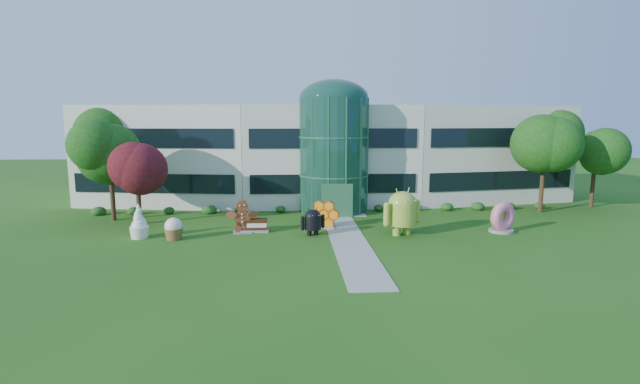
{
  "coord_description": "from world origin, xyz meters",
  "views": [
    {
      "loc": [
        -3.91,
        -28.43,
        7.96
      ],
      "look_at": [
        -1.61,
        6.0,
        2.6
      ],
      "focal_mm": 26.0,
      "sensor_mm": 36.0,
      "label": 1
    }
  ],
  "objects_px": {
    "donut": "(502,217)",
    "gingerbread": "(242,216)",
    "android_black": "(313,220)",
    "android_green": "(402,209)"
  },
  "relations": [
    {
      "from": "android_black",
      "to": "donut",
      "type": "xyz_separation_m",
      "value": [
        13.58,
        0.01,
        0.04
      ]
    },
    {
      "from": "android_black",
      "to": "gingerbread",
      "type": "xyz_separation_m",
      "value": [
        -4.97,
        0.95,
        0.13
      ]
    },
    {
      "from": "donut",
      "to": "gingerbread",
      "type": "distance_m",
      "value": 18.57
    },
    {
      "from": "android_green",
      "to": "android_black",
      "type": "height_order",
      "value": "android_green"
    },
    {
      "from": "android_green",
      "to": "donut",
      "type": "distance_m",
      "value": 7.39
    },
    {
      "from": "android_black",
      "to": "gingerbread",
      "type": "distance_m",
      "value": 5.06
    },
    {
      "from": "android_green",
      "to": "android_black",
      "type": "xyz_separation_m",
      "value": [
        -6.23,
        0.32,
        -0.75
      ]
    },
    {
      "from": "android_black",
      "to": "gingerbread",
      "type": "height_order",
      "value": "gingerbread"
    },
    {
      "from": "android_black",
      "to": "donut",
      "type": "bearing_deg",
      "value": -20.86
    },
    {
      "from": "android_green",
      "to": "donut",
      "type": "height_order",
      "value": "android_green"
    }
  ]
}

